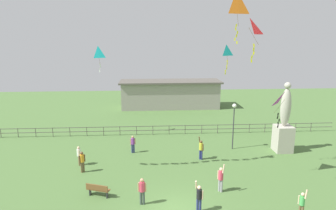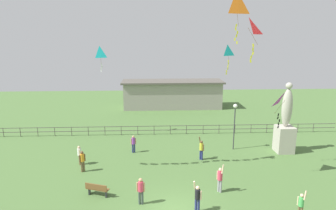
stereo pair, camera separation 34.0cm
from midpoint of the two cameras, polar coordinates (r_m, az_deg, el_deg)
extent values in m
cube|color=#B2AD9E|center=(28.04, 20.83, -6.03)|extent=(1.44, 1.44, 2.31)
ellipsoid|color=#B2AD9E|center=(27.30, 21.30, -0.44)|extent=(0.90, 0.76, 3.31)
sphere|color=#B2AD9E|center=(26.95, 21.63, 3.50)|extent=(0.56, 0.56, 0.56)
cylinder|color=#38383D|center=(27.07, 12.04, -4.41)|extent=(0.10, 0.10, 3.84)
sphere|color=white|center=(26.54, 12.25, -0.14)|extent=(0.36, 0.36, 0.36)
cube|color=brown|center=(20.09, -13.69, -15.42)|extent=(1.55, 0.88, 0.06)
cube|color=brown|center=(19.85, -13.99, -15.09)|extent=(1.43, 0.56, 0.36)
cube|color=#333338|center=(20.47, -15.18, -15.66)|extent=(0.08, 0.36, 0.45)
cube|color=#333338|center=(19.93, -12.09, -16.31)|extent=(0.08, 0.36, 0.45)
cylinder|color=navy|center=(18.16, 5.11, -18.52)|extent=(0.14, 0.14, 0.82)
cylinder|color=navy|center=(18.12, 5.63, -18.59)|extent=(0.14, 0.14, 0.82)
cylinder|color=black|center=(17.78, 5.42, -16.63)|extent=(0.30, 0.30, 0.58)
sphere|color=beige|center=(17.59, 5.45, -15.49)|extent=(0.22, 0.22, 0.22)
cylinder|color=beige|center=(17.62, 4.84, -14.99)|extent=(0.18, 0.26, 0.56)
cylinder|color=beige|center=(17.76, 6.08, -16.81)|extent=(0.09, 0.09, 0.55)
cylinder|color=brown|center=(24.72, -16.99, -10.19)|extent=(0.13, 0.13, 0.79)
cylinder|color=brown|center=(24.86, -17.05, -10.06)|extent=(0.13, 0.13, 0.79)
cylinder|color=white|center=(24.54, -17.13, -8.68)|extent=(0.29, 0.29, 0.56)
sphere|color=beige|center=(24.40, -17.19, -7.84)|extent=(0.21, 0.21, 0.21)
cylinder|color=beige|center=(24.37, -17.05, -8.91)|extent=(0.09, 0.09, 0.53)
cylinder|color=beige|center=(24.73, -17.19, -8.60)|extent=(0.09, 0.09, 0.53)
cylinder|color=navy|center=(26.33, -6.93, -8.24)|extent=(0.13, 0.13, 0.79)
cylinder|color=navy|center=(26.31, -7.26, -8.27)|extent=(0.13, 0.13, 0.79)
cylinder|color=purple|center=(26.08, -7.14, -6.88)|extent=(0.29, 0.29, 0.56)
sphere|color=tan|center=(25.96, -7.16, -6.09)|extent=(0.21, 0.21, 0.21)
cylinder|color=tan|center=(26.12, -6.71, -6.92)|extent=(0.09, 0.09, 0.53)
cylinder|color=tan|center=(26.08, -7.55, -6.98)|extent=(0.09, 0.09, 0.53)
cylinder|color=#4CB259|center=(18.74, 23.84, -16.40)|extent=(0.28, 0.28, 0.54)
sphere|color=beige|center=(18.56, 23.95, -15.39)|extent=(0.21, 0.21, 0.21)
cylinder|color=beige|center=(18.41, 24.47, -15.31)|extent=(0.22, 0.20, 0.52)
cylinder|color=beige|center=(18.81, 23.30, -16.34)|extent=(0.08, 0.08, 0.51)
cylinder|color=#99999E|center=(20.26, 9.73, -15.05)|extent=(0.15, 0.15, 0.85)
cylinder|color=#99999E|center=(20.34, 9.33, -14.91)|extent=(0.15, 0.15, 0.85)
cylinder|color=#D83F59|center=(19.97, 9.61, -13.13)|extent=(0.31, 0.31, 0.60)
sphere|color=beige|center=(19.79, 9.66, -12.05)|extent=(0.23, 0.23, 0.23)
cylinder|color=beige|center=(19.60, 10.10, -11.94)|extent=(0.22, 0.22, 0.58)
cylinder|color=beige|center=(20.09, 9.10, -13.07)|extent=(0.09, 0.09, 0.57)
cylinder|color=brown|center=(23.54, -16.27, -11.29)|extent=(0.14, 0.14, 0.82)
cylinder|color=brown|center=(23.49, -16.64, -11.37)|extent=(0.14, 0.14, 0.82)
cylinder|color=orange|center=(23.24, -16.57, -9.75)|extent=(0.30, 0.30, 0.58)
sphere|color=brown|center=(23.10, -16.63, -8.83)|extent=(0.22, 0.22, 0.22)
cylinder|color=brown|center=(23.32, -16.10, -9.73)|extent=(0.09, 0.09, 0.55)
cylinder|color=brown|center=(23.19, -17.03, -9.93)|extent=(0.09, 0.09, 0.55)
cylinder|color=#3F4C47|center=(18.79, -5.23, -17.29)|extent=(0.15, 0.15, 0.86)
cylinder|color=#3F4C47|center=(18.81, -5.76, -17.27)|extent=(0.15, 0.15, 0.86)
cylinder|color=#D83F59|center=(18.44, -5.54, -15.32)|extent=(0.31, 0.31, 0.61)
sphere|color=tan|center=(18.25, -5.57, -14.16)|extent=(0.23, 0.23, 0.23)
cylinder|color=tan|center=(18.44, -4.87, -15.44)|extent=(0.09, 0.09, 0.58)
cylinder|color=tan|center=(18.48, -6.21, -15.39)|extent=(0.09, 0.09, 0.58)
cylinder|color=navy|center=(24.94, 5.76, -9.39)|extent=(0.14, 0.14, 0.83)
cylinder|color=navy|center=(24.86, 6.07, -9.48)|extent=(0.14, 0.14, 0.83)
cylinder|color=gold|center=(24.64, 5.95, -7.91)|extent=(0.31, 0.31, 0.59)
sphere|color=brown|center=(24.49, 5.98, -7.02)|extent=(0.22, 0.22, 0.22)
cylinder|color=brown|center=(24.60, 5.65, -6.63)|extent=(0.23, 0.23, 0.56)
cylinder|color=brown|center=(24.54, 6.35, -8.09)|extent=(0.09, 0.09, 0.56)
pyramid|color=#B22DB2|center=(21.57, 21.06, 0.97)|extent=(1.19, 1.22, 1.06)
cylinder|color=#4C381E|center=(21.77, 20.14, -0.27)|extent=(0.51, 0.45, 1.06)
cube|color=black|center=(21.85, 19.92, -1.70)|extent=(0.11, 0.03, 0.21)
cube|color=black|center=(21.89, 19.84, -2.26)|extent=(0.12, 0.04, 0.21)
cube|color=black|center=(22.08, 20.11, -2.74)|extent=(0.10, 0.03, 0.20)
cube|color=black|center=(22.08, 19.94, -3.32)|extent=(0.11, 0.01, 0.21)
cube|color=black|center=(22.14, 19.89, -3.87)|extent=(0.10, 0.03, 0.21)
pyramid|color=red|center=(18.15, 14.70, 14.15)|extent=(1.08, 1.08, 0.95)
cylinder|color=#4C381E|center=(18.00, 15.55, 12.60)|extent=(0.48, 0.47, 0.96)
cube|color=yellow|center=(18.06, 15.62, 10.96)|extent=(0.11, 0.03, 0.21)
cube|color=yellow|center=(18.07, 15.58, 10.27)|extent=(0.08, 0.03, 0.20)
cube|color=yellow|center=(18.09, 15.58, 9.57)|extent=(0.12, 0.04, 0.21)
cube|color=yellow|center=(18.01, 15.25, 8.87)|extent=(0.11, 0.03, 0.21)
cube|color=yellow|center=(18.02, 15.17, 8.18)|extent=(0.12, 0.02, 0.21)
pyramid|color=orange|center=(21.18, 12.46, 18.63)|extent=(1.23, 0.74, 1.54)
cylinder|color=#4C381E|center=(20.94, 12.66, 16.58)|extent=(0.14, 0.41, 1.54)
cube|color=yellow|center=(20.87, 12.47, 14.63)|extent=(0.11, 0.03, 0.21)
cube|color=yellow|center=(20.85, 12.39, 14.03)|extent=(0.12, 0.01, 0.21)
cube|color=yellow|center=(20.96, 12.70, 13.41)|extent=(0.08, 0.03, 0.20)
cube|color=yellow|center=(20.91, 12.52, 12.82)|extent=(0.11, 0.05, 0.21)
cube|color=yellow|center=(20.82, 12.23, 12.23)|extent=(0.10, 0.03, 0.20)
cube|color=yellow|center=(20.96, 12.61, 11.61)|extent=(0.10, 0.04, 0.20)
pyramid|color=#19B2B2|center=(29.98, -13.58, 9.78)|extent=(1.00, 0.87, 1.14)
cylinder|color=#4C381E|center=(29.73, -13.39, 8.67)|extent=(0.25, 0.55, 1.14)
cube|color=white|center=(29.79, -13.24, 7.58)|extent=(0.12, 0.04, 0.21)
cube|color=white|center=(29.83, -13.12, 7.17)|extent=(0.11, 0.05, 0.21)
cube|color=white|center=(29.82, -13.27, 6.74)|extent=(0.08, 0.02, 0.20)
cube|color=white|center=(29.84, -13.28, 6.32)|extent=(0.11, 0.05, 0.21)
pyramid|color=#19B2B2|center=(27.13, 10.73, 10.29)|extent=(0.92, 0.66, 0.98)
cylinder|color=#4C381E|center=(27.06, 10.87, 9.24)|extent=(0.14, 0.25, 0.98)
cube|color=yellow|center=(27.13, 10.92, 8.29)|extent=(0.08, 0.04, 0.20)
cube|color=yellow|center=(27.17, 10.94, 7.82)|extent=(0.11, 0.03, 0.21)
cube|color=yellow|center=(27.16, 10.85, 7.36)|extent=(0.09, 0.02, 0.20)
cube|color=yellow|center=(27.18, 10.84, 6.90)|extent=(0.10, 0.05, 0.20)
cube|color=yellow|center=(27.12, 10.59, 6.43)|extent=(0.11, 0.01, 0.21)
cube|color=yellow|center=(27.13, 10.55, 5.96)|extent=(0.08, 0.05, 0.20)
cylinder|color=#4C4742|center=(34.22, -29.65, -4.73)|extent=(0.06, 0.06, 0.95)
cylinder|color=#4C4742|center=(33.52, -27.07, -4.78)|extent=(0.06, 0.06, 0.95)
cylinder|color=#4C4742|center=(32.87, -24.30, -4.84)|extent=(0.06, 0.06, 0.95)
cylinder|color=#4C4742|center=(32.31, -21.49, -4.88)|extent=(0.06, 0.06, 0.95)
cylinder|color=#4C4742|center=(31.83, -18.58, -4.90)|extent=(0.06, 0.06, 0.95)
cylinder|color=#4C4742|center=(31.44, -15.61, -4.92)|extent=(0.06, 0.06, 0.95)
cylinder|color=#4C4742|center=(31.13, -12.56, -4.93)|extent=(0.06, 0.06, 0.95)
cylinder|color=#4C4742|center=(30.92, -9.52, -4.92)|extent=(0.06, 0.06, 0.95)
cylinder|color=#4C4742|center=(30.79, -6.37, -4.89)|extent=(0.06, 0.06, 0.95)
cylinder|color=#4C4742|center=(30.75, -3.24, -4.85)|extent=(0.06, 0.06, 0.95)
cylinder|color=#4C4742|center=(30.80, -0.11, -4.80)|extent=(0.06, 0.06, 0.95)
cylinder|color=#4C4742|center=(30.95, 2.98, -4.73)|extent=(0.06, 0.06, 0.95)
cylinder|color=#4C4742|center=(31.19, 6.17, -4.65)|extent=(0.06, 0.06, 0.95)
cylinder|color=#4C4742|center=(31.51, 9.18, -4.56)|extent=(0.06, 0.06, 0.95)
cylinder|color=#4C4742|center=(31.92, 12.12, -4.45)|extent=(0.06, 0.06, 0.95)
cylinder|color=#4C4742|center=(32.42, 15.03, -4.34)|extent=(0.06, 0.06, 0.95)
cylinder|color=#4C4742|center=(32.99, 17.80, -4.22)|extent=(0.06, 0.06, 0.95)
cylinder|color=#4C4742|center=(33.63, 20.45, -4.10)|extent=(0.06, 0.06, 0.95)
cylinder|color=#4C4742|center=(34.34, 22.99, -3.98)|extent=(0.06, 0.06, 0.95)
cylinder|color=#4C4742|center=(35.13, 25.46, -3.85)|extent=(0.06, 0.06, 0.95)
cube|color=#4C4742|center=(30.65, -1.08, -4.04)|extent=(36.00, 0.05, 0.05)
cube|color=#4C4742|center=(30.78, -1.08, -4.82)|extent=(36.00, 0.05, 0.05)
cube|color=gray|center=(42.15, 0.21, 1.93)|extent=(13.52, 3.73, 3.60)
cube|color=#59544C|center=(41.83, 0.21, 4.51)|extent=(14.12, 4.33, 0.24)
camera|label=1|loc=(0.17, -90.44, -0.10)|focal=31.81mm
camera|label=2|loc=(0.17, 89.56, 0.10)|focal=31.81mm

